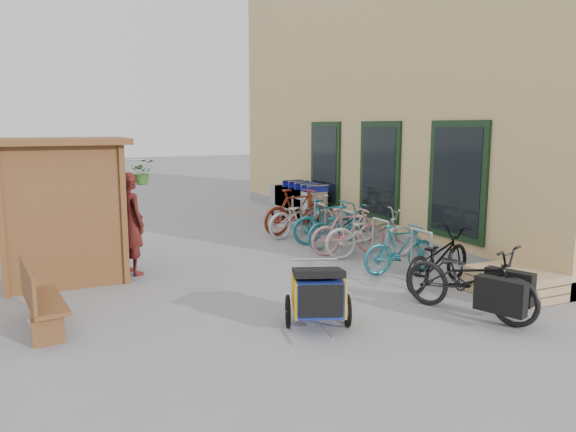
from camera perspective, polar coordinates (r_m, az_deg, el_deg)
name	(u,v)px	position (r m, az deg, el deg)	size (l,w,h in m)	color
ground	(300,296)	(8.75, 1.24, -8.13)	(80.00, 80.00, 0.00)	gray
building	(444,91)	(15.77, 15.58, 12.09)	(6.07, 13.00, 7.00)	tan
kiosk	(56,190)	(10.01, -22.52, 2.45)	(2.49, 1.65, 2.40)	brown
bike_rack	(348,227)	(11.76, 6.08, -1.10)	(0.05, 5.35, 0.86)	#A5A8AD
pallet_stack	(515,283)	(9.38, 22.04, -6.30)	(1.00, 1.20, 0.40)	tan
bench	(39,297)	(7.86, -23.99, -7.57)	(0.54, 1.41, 0.87)	brown
shopping_carts	(297,198)	(15.39, 0.92, 1.89)	(0.62, 2.47, 1.12)	silver
child_trailer	(318,292)	(7.37, 3.07, -7.71)	(0.94, 1.44, 0.84)	#1B2A97
cargo_bike	(472,280)	(8.14, 18.20, -6.20)	(1.31, 2.07, 1.03)	black
person_kiosk	(131,224)	(10.22, -15.65, -0.75)	(0.66, 0.43, 1.80)	maroon
bike_0	(438,258)	(9.45, 14.99, -4.14)	(0.64, 1.82, 0.96)	black
bike_1	(400,249)	(10.17, 11.34, -3.27)	(0.42, 1.47, 0.89)	teal
bike_2	(371,233)	(11.22, 8.38, -1.76)	(0.65, 1.87, 0.98)	beige
bike_3	(349,231)	(11.44, 6.17, -1.55)	(0.46, 1.61, 0.97)	pink
bike_4	(340,226)	(12.14, 5.34, -1.01)	(0.61, 1.76, 0.93)	teal
bike_5	(329,222)	(12.43, 4.18, -0.57)	(0.47, 1.68, 1.01)	teal
bike_6	(302,216)	(13.22, 1.45, 0.00)	(0.66, 1.89, 0.99)	silver
bike_7	(296,211)	(13.57, 0.86, 0.49)	(0.52, 1.84, 1.11)	maroon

